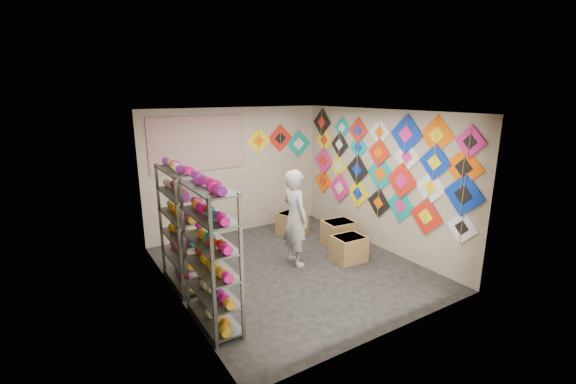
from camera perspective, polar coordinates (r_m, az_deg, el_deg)
ground at (r=6.91m, az=0.62°, el=-11.14°), size 4.50×4.50×0.00m
room_walls at (r=6.37m, az=0.66°, el=2.31°), size 4.50×4.50×4.50m
shelf_rack_front at (r=5.10m, az=-11.32°, el=-9.40°), size 0.40×1.10×1.90m
shelf_rack_back at (r=6.25m, az=-15.60°, el=-5.10°), size 0.40×1.10×1.90m
string_spools at (r=5.63m, az=-13.74°, el=-6.14°), size 0.12×2.36×0.12m
kite_wall_display at (r=7.57m, az=13.64°, el=3.61°), size 0.06×4.34×2.07m
back_wall_kites at (r=8.79m, az=-1.06°, el=7.57°), size 1.67×0.02×0.81m
poster at (r=7.96m, az=-13.05°, el=6.99°), size 2.00×0.01×1.10m
shopkeeper at (r=6.77m, az=1.05°, el=-3.83°), size 0.64×0.43×1.72m
carton_a at (r=7.18m, az=8.98°, el=-8.28°), size 0.58×0.50×0.47m
carton_b at (r=7.88m, az=7.52°, el=-6.02°), size 0.64×0.54×0.49m
carton_c at (r=8.36m, az=0.63°, el=-4.72°), size 0.64×0.67×0.48m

